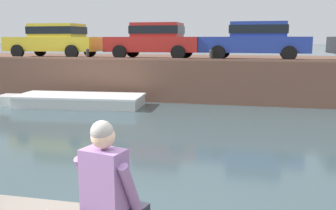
{
  "coord_description": "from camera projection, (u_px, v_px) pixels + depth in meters",
  "views": [
    {
      "loc": [
        1.5,
        -3.22,
        2.57
      ],
      "look_at": [
        -0.14,
        4.01,
        1.26
      ],
      "focal_mm": 40.0,
      "sensor_mm": 36.0,
      "label": 1
    }
  ],
  "objects": [
    {
      "name": "mooring_bollard_west",
      "position": [
        88.0,
        54.0,
        15.94
      ],
      "size": [
        0.15,
        0.15,
        0.45
      ],
      "color": "#2D2B28",
      "rests_on": "far_quay_wall"
    },
    {
      "name": "mooring_bollard_mid",
      "position": [
        211.0,
        55.0,
        14.79
      ],
      "size": [
        0.15,
        0.15,
        0.45
      ],
      "color": "#2D2B28",
      "rests_on": "far_quay_wall"
    },
    {
      "name": "ground_plane",
      "position": [
        189.0,
        143.0,
        9.36
      ],
      "size": [
        400.0,
        400.0,
        0.0
      ],
      "primitive_type": "plane",
      "color": "#3D5156"
    },
    {
      "name": "car_centre_blue",
      "position": [
        256.0,
        39.0,
        15.42
      ],
      "size": [
        4.46,
        2.12,
        1.54
      ],
      "color": "#233893",
      "rests_on": "far_quay_wall"
    },
    {
      "name": "car_left_inner_red",
      "position": [
        155.0,
        39.0,
        16.36
      ],
      "size": [
        4.14,
        1.95,
        1.54
      ],
      "color": "#B2231E",
      "rests_on": "far_quay_wall"
    },
    {
      "name": "boat_moored_west_white",
      "position": [
        74.0,
        100.0,
        14.52
      ],
      "size": [
        5.88,
        2.18,
        0.45
      ],
      "color": "white",
      "rests_on": "ground"
    },
    {
      "name": "car_leftmost_yellow",
      "position": [
        56.0,
        39.0,
        17.41
      ],
      "size": [
        4.4,
        2.05,
        1.54
      ],
      "color": "yellow",
      "rests_on": "far_quay_wall"
    },
    {
      "name": "far_quay_wall",
      "position": [
        220.0,
        76.0,
        17.59
      ],
      "size": [
        60.0,
        6.0,
        1.72
      ],
      "primitive_type": "cube",
      "color": "brown",
      "rests_on": "ground"
    },
    {
      "name": "far_wall_coping",
      "position": [
        214.0,
        60.0,
        14.67
      ],
      "size": [
        60.0,
        0.24,
        0.08
      ],
      "primitive_type": "cube",
      "color": "brown",
      "rests_on": "far_quay_wall"
    },
    {
      "name": "person_seated_right",
      "position": [
        108.0,
        188.0,
        3.15
      ],
      "size": [
        0.59,
        0.6,
        0.97
      ],
      "color": "#282833",
      "rests_on": "near_quay"
    }
  ]
}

